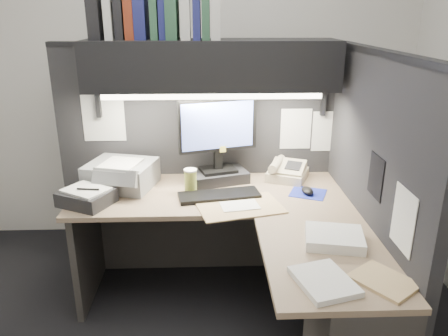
{
  "coord_description": "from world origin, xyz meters",
  "views": [
    {
      "loc": [
        0.1,
        -1.99,
        1.8
      ],
      "look_at": [
        0.19,
        0.51,
        0.91
      ],
      "focal_mm": 35.0,
      "sensor_mm": 36.0,
      "label": 1
    }
  ],
  "objects": [
    {
      "name": "monitor",
      "position": [
        0.16,
        0.74,
        0.95
      ],
      "size": [
        0.51,
        0.33,
        0.56
      ],
      "rotation": [
        0.0,
        0.0,
        0.29
      ],
      "color": "black",
      "rests_on": "desk"
    },
    {
      "name": "pinned_papers",
      "position": [
        0.42,
        0.56,
        1.05
      ],
      "size": [
        1.76,
        1.31,
        0.51
      ],
      "color": "white",
      "rests_on": "partition_back"
    },
    {
      "name": "task_light_tube",
      "position": [
        0.12,
        0.61,
        1.33
      ],
      "size": [
        1.32,
        0.04,
        0.04
      ],
      "primitive_type": "cylinder",
      "rotation": [
        0.0,
        1.57,
        0.0
      ],
      "color": "white",
      "rests_on": "overhead_shelf"
    },
    {
      "name": "printer",
      "position": [
        -0.47,
        0.68,
        0.81
      ],
      "size": [
        0.48,
        0.44,
        0.16
      ],
      "primitive_type": "cube",
      "rotation": [
        0.0,
        0.0,
        -0.26
      ],
      "color": "gray",
      "rests_on": "desk"
    },
    {
      "name": "paper_stack_a",
      "position": [
        0.71,
        -0.11,
        0.76
      ],
      "size": [
        0.32,
        0.28,
        0.05
      ],
      "primitive_type": "cube",
      "rotation": [
        0.0,
        0.0,
        -0.2
      ],
      "color": "white",
      "rests_on": "desk"
    },
    {
      "name": "paper_stack_b",
      "position": [
        0.58,
        -0.45,
        0.74
      ],
      "size": [
        0.28,
        0.32,
        0.03
      ],
      "primitive_type": "cube",
      "rotation": [
        0.0,
        0.0,
        0.28
      ],
      "color": "white",
      "rests_on": "desk"
    },
    {
      "name": "open_folder",
      "position": [
        0.28,
        0.33,
        0.73
      ],
      "size": [
        0.54,
        0.42,
        0.01
      ],
      "primitive_type": "cube",
      "rotation": [
        0.0,
        0.0,
        0.25
      ],
      "color": "tan",
      "rests_on": "desk"
    },
    {
      "name": "partition_right",
      "position": [
        0.98,
        0.18,
        0.8
      ],
      "size": [
        0.06,
        1.5,
        1.6
      ],
      "primitive_type": "cube",
      "color": "black",
      "rests_on": "floor"
    },
    {
      "name": "binder_row",
      "position": [
        -0.2,
        0.75,
        1.8
      ],
      "size": [
        0.77,
        0.26,
        0.31
      ],
      "color": "black",
      "rests_on": "overhead_shelf"
    },
    {
      "name": "wall_back",
      "position": [
        0.0,
        1.5,
        1.35
      ],
      "size": [
        3.5,
        0.04,
        2.7
      ],
      "primitive_type": "cube",
      "color": "silver",
      "rests_on": "floor"
    },
    {
      "name": "partition_back",
      "position": [
        0.03,
        0.93,
        0.8
      ],
      "size": [
        1.9,
        0.06,
        1.6
      ],
      "primitive_type": "cube",
      "color": "black",
      "rests_on": "floor"
    },
    {
      "name": "coffee_cup",
      "position": [
        -0.02,
        0.56,
        0.8
      ],
      "size": [
        0.09,
        0.09,
        0.14
      ],
      "primitive_type": "cylinder",
      "rotation": [
        0.0,
        0.0,
        -0.25
      ],
      "color": "#B3B047",
      "rests_on": "desk"
    },
    {
      "name": "manila_stack",
      "position": [
        0.83,
        -0.45,
        0.74
      ],
      "size": [
        0.3,
        0.32,
        0.01
      ],
      "primitive_type": "cube",
      "rotation": [
        0.0,
        0.0,
        0.63
      ],
      "color": "tan",
      "rests_on": "desk"
    },
    {
      "name": "mousepad",
      "position": [
        0.72,
        0.52,
        0.73
      ],
      "size": [
        0.27,
        0.26,
        0.0
      ],
      "primitive_type": "cube",
      "rotation": [
        0.0,
        0.0,
        -0.4
      ],
      "color": "#1C289B",
      "rests_on": "desk"
    },
    {
      "name": "overhead_shelf",
      "position": [
        0.12,
        0.75,
        1.5
      ],
      "size": [
        1.55,
        0.34,
        0.3
      ],
      "primitive_type": "cube",
      "color": "black",
      "rests_on": "partition_back"
    },
    {
      "name": "desk",
      "position": [
        0.43,
        -0.0,
        0.44
      ],
      "size": [
        1.7,
        1.53,
        0.73
      ],
      "color": "#9A7A62",
      "rests_on": "floor"
    },
    {
      "name": "keyboard",
      "position": [
        0.16,
        0.48,
        0.74
      ],
      "size": [
        0.52,
        0.25,
        0.02
      ],
      "primitive_type": "cube",
      "rotation": [
        0.0,
        0.0,
        0.18
      ],
      "color": "black",
      "rests_on": "desk"
    },
    {
      "name": "notebook_stack",
      "position": [
        -0.62,
        0.41,
        0.77
      ],
      "size": [
        0.36,
        0.34,
        0.09
      ],
      "primitive_type": "cube",
      "rotation": [
        0.0,
        0.0,
        -0.46
      ],
      "color": "black",
      "rests_on": "desk"
    },
    {
      "name": "mouse",
      "position": [
        0.71,
        0.51,
        0.75
      ],
      "size": [
        0.08,
        0.12,
        0.04
      ],
      "primitive_type": "ellipsoid",
      "rotation": [
        0.0,
        0.0,
        0.11
      ],
      "color": "black",
      "rests_on": "mousepad"
    },
    {
      "name": "telephone",
      "position": [
        0.63,
        0.78,
        0.78
      ],
      "size": [
        0.33,
        0.33,
        0.1
      ],
      "primitive_type": "cube",
      "rotation": [
        0.0,
        0.0,
        -0.41
      ],
      "color": "#BDB091",
      "rests_on": "desk"
    }
  ]
}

